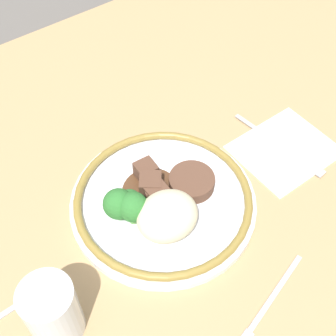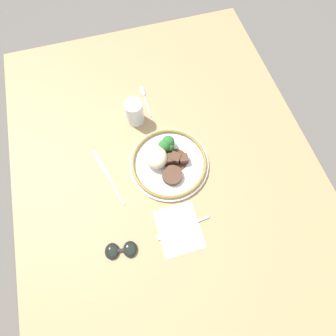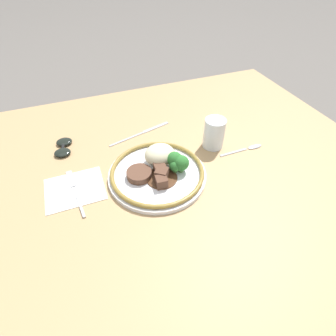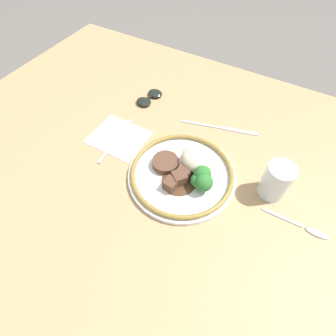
{
  "view_description": "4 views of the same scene",
  "coord_description": "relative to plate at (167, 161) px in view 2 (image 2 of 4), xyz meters",
  "views": [
    {
      "loc": [
        0.26,
        0.3,
        0.62
      ],
      "look_at": [
        0.01,
        -0.03,
        0.09
      ],
      "focal_mm": 50.0,
      "sensor_mm": 36.0,
      "label": 1
    },
    {
      "loc": [
        -0.32,
        0.09,
        0.88
      ],
      "look_at": [
        0.0,
        -0.0,
        0.09
      ],
      "focal_mm": 28.0,
      "sensor_mm": 36.0,
      "label": 2
    },
    {
      "loc": [
        -0.13,
        -0.51,
        0.56
      ],
      "look_at": [
        0.06,
        -0.03,
        0.08
      ],
      "focal_mm": 28.0,
      "sensor_mm": 36.0,
      "label": 3
    },
    {
      "loc": [
        0.19,
        -0.36,
        0.6
      ],
      "look_at": [
        0.0,
        -0.03,
        0.09
      ],
      "focal_mm": 28.0,
      "sensor_mm": 36.0,
      "label": 4
    }
  ],
  "objects": [
    {
      "name": "juice_glass",
      "position": [
        0.2,
        0.06,
        0.02
      ],
      "size": [
        0.06,
        0.06,
        0.09
      ],
      "color": "#F4AD19",
      "rests_on": "dining_table"
    },
    {
      "name": "ground_plane",
      "position": [
        -0.04,
        0.01,
        -0.07
      ],
      "size": [
        8.0,
        8.0,
        0.0
      ],
      "primitive_type": "plane",
      "color": "#5B5651"
    },
    {
      "name": "napkin",
      "position": [
        -0.23,
        0.03,
        -0.02
      ],
      "size": [
        0.15,
        0.13,
        0.0
      ],
      "color": "white",
      "rests_on": "dining_table"
    },
    {
      "name": "dining_table",
      "position": [
        -0.04,
        0.01,
        -0.04
      ],
      "size": [
        1.43,
        1.04,
        0.05
      ],
      "color": "tan",
      "rests_on": "ground"
    },
    {
      "name": "plate",
      "position": [
        0.0,
        0.0,
        0.0
      ],
      "size": [
        0.27,
        0.27,
        0.07
      ],
      "color": "white",
      "rests_on": "dining_table"
    },
    {
      "name": "fork",
      "position": [
        -0.23,
        0.03,
        -0.02
      ],
      "size": [
        0.03,
        0.18,
        0.0
      ],
      "rotation": [
        0.0,
        0.0,
        1.68
      ],
      "color": "#ADADB2",
      "rests_on": "napkin"
    },
    {
      "name": "knife",
      "position": [
        0.01,
        0.21,
        -0.02
      ],
      "size": [
        0.23,
        0.07,
        0.0
      ],
      "rotation": [
        0.0,
        0.0,
        0.26
      ],
      "color": "#ADADB2",
      "rests_on": "dining_table"
    },
    {
      "name": "spoon",
      "position": [
        0.3,
        0.01,
        -0.02
      ],
      "size": [
        0.15,
        0.02,
        0.01
      ],
      "rotation": [
        0.0,
        0.0,
        0.01
      ],
      "color": "#ADADB2",
      "rests_on": "dining_table"
    },
    {
      "name": "sunglasses",
      "position": [
        -0.24,
        0.21,
        -0.01
      ],
      "size": [
        0.06,
        0.1,
        0.01
      ],
      "rotation": [
        0.0,
        0.0,
        -0.17
      ],
      "color": "black",
      "rests_on": "dining_table"
    }
  ]
}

